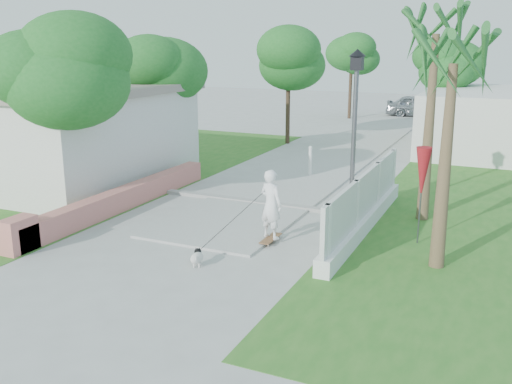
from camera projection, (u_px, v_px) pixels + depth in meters
The scene contains 21 objects.
ground at pixel (135, 279), 11.42m from camera, with size 90.00×90.00×0.00m, color #B7B7B2.
path_strip at pixel (371, 135), 29.01m from camera, with size 3.20×36.00×0.06m, color #B7B7B2.
curb at pixel (258, 202), 16.68m from camera, with size 6.50×0.25×0.10m, color #999993.
grass_left at pixel (109, 169), 21.26m from camera, with size 8.00×20.00×0.01m, color #2B6A21.
pink_wall at pixel (114, 202), 15.78m from camera, with size 0.45×8.20×0.80m.
house_left at pixel (45, 132), 19.48m from camera, with size 8.40×7.40×3.23m.
lattice_fence at pixel (365, 209), 14.32m from camera, with size 0.35×7.00×1.50m.
building_right at pixel (499, 121), 24.53m from camera, with size 6.00×8.00×2.60m, color silver.
street_lamp at pixel (354, 130), 14.48m from camera, with size 0.44×0.44×4.44m.
bollard at pixel (310, 160), 19.99m from camera, with size 0.14×0.14×1.09m.
patio_umbrella at pixel (423, 174), 13.03m from camera, with size 0.36×0.36×2.30m.
tree_left_near at pixel (54, 73), 14.86m from camera, with size 3.60×3.60×5.28m.
tree_left_mid at pixel (146, 74), 20.18m from camera, with size 3.20×3.20×4.85m.
tree_path_left at pixel (289, 60), 25.70m from camera, with size 3.40×3.40×5.23m.
tree_path_right at pixel (442, 66), 26.82m from camera, with size 3.00×3.00×4.79m.
tree_path_far at pixel (352, 55), 34.42m from camera, with size 3.20×3.20×5.17m.
palm_far at pixel (435, 47), 14.15m from camera, with size 1.80×1.80×5.30m.
palm_near at pixel (453, 76), 11.06m from camera, with size 1.80×1.80×4.70m.
skateboarder at pixel (244, 216), 12.93m from camera, with size 1.18×2.30×1.76m.
dog at pixel (197, 257), 12.06m from camera, with size 0.36×0.49×0.35m.
parked_car at pixel (419, 106), 35.85m from camera, with size 1.63×4.04×1.38m, color #96989D.
Camera 1 is at (6.59, -8.64, 4.61)m, focal length 40.00 mm.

